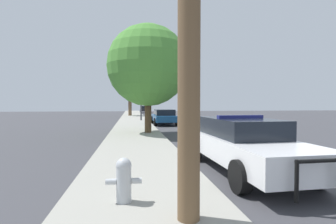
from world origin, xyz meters
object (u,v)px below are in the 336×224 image
object	(u,v)px
fire_hydrant	(124,179)
car_background_midblock	(164,116)
traffic_light	(154,80)
tree_sidewalk_far	(130,84)
police_car	(243,143)
tree_sidewalk_near	(148,66)
car_background_distant	(145,109)

from	to	relation	value
fire_hydrant	car_background_midblock	world-z (taller)	car_background_midblock
traffic_light	car_background_midblock	world-z (taller)	traffic_light
fire_hydrant	tree_sidewalk_far	distance (m)	32.51
police_car	traffic_light	bearing A→B (deg)	-90.27
fire_hydrant	tree_sidewalk_near	world-z (taller)	tree_sidewalk_near
fire_hydrant	car_background_midblock	xyz separation A→B (m)	(2.93, 17.76, 0.16)
tree_sidewalk_near	car_background_distant	bearing A→B (deg)	87.29
police_car	car_background_midblock	world-z (taller)	police_car
fire_hydrant	tree_sidewalk_near	xyz separation A→B (m)	(1.10, 10.74, 3.49)
car_background_midblock	tree_sidewalk_far	size ratio (longest dim) A/B	0.74
traffic_light	car_background_midblock	xyz separation A→B (m)	(0.48, -4.18, -3.47)
car_background_midblock	fire_hydrant	bearing A→B (deg)	-99.37
police_car	traffic_light	size ratio (longest dim) A/B	0.92
traffic_light	tree_sidewalk_near	world-z (taller)	tree_sidewalk_near
car_background_distant	car_background_midblock	xyz separation A→B (m)	(0.19, -27.60, -0.01)
fire_hydrant	traffic_light	distance (m)	22.38
fire_hydrant	traffic_light	world-z (taller)	traffic_light
car_background_midblock	tree_sidewalk_near	distance (m)	7.99
police_car	fire_hydrant	bearing A→B (deg)	32.22
fire_hydrant	tree_sidewalk_far	world-z (taller)	tree_sidewalk_far
tree_sidewalk_far	tree_sidewalk_near	distance (m)	21.57
traffic_light	car_background_midblock	distance (m)	5.46
police_car	tree_sidewalk_far	distance (m)	30.51
car_background_distant	tree_sidewalk_near	bearing A→B (deg)	-89.97
tree_sidewalk_near	traffic_light	bearing A→B (deg)	83.17
police_car	car_background_midblock	size ratio (longest dim) A/B	1.14
traffic_light	tree_sidewalk_far	size ratio (longest dim) A/B	0.92
fire_hydrant	car_background_distant	world-z (taller)	car_background_distant
fire_hydrant	tree_sidewalk_near	distance (m)	11.34
police_car	tree_sidewalk_near	size ratio (longest dim) A/B	0.85
traffic_light	tree_sidewalk_far	bearing A→B (deg)	103.58
fire_hydrant	traffic_light	size ratio (longest dim) A/B	0.13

